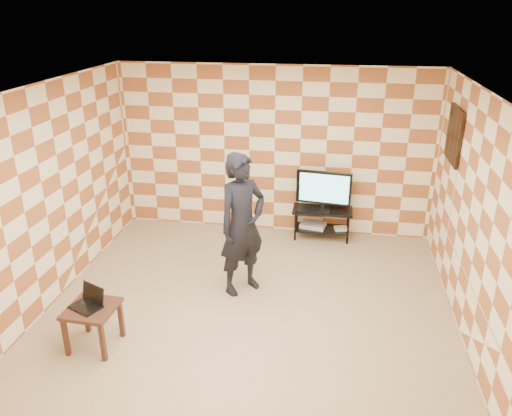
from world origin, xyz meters
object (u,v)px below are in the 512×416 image
(tv, at_px, (324,189))
(side_table, at_px, (92,314))
(person, at_px, (242,225))
(tv_stand, at_px, (322,217))

(tv, distance_m, side_table, 3.98)
(side_table, height_order, person, person)
(tv, distance_m, person, 1.99)
(tv_stand, height_order, side_table, same)
(tv_stand, bearing_deg, tv, -82.76)
(side_table, bearing_deg, person, 45.44)
(tv, bearing_deg, tv_stand, 97.24)
(tv_stand, distance_m, tv, 0.48)
(side_table, xyz_separation_m, person, (1.41, 1.43, 0.53))
(tv_stand, distance_m, side_table, 3.96)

